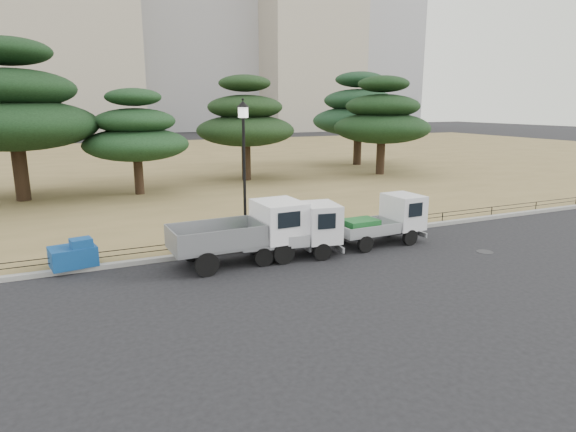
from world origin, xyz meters
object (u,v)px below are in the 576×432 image
truck_large (247,230)px  truck_kei_front (297,231)px  street_lamp (244,149)px  truck_kei_rear (385,220)px  tarp_pile (74,255)px

truck_large → truck_kei_front: 1.82m
street_lamp → truck_kei_front: bearing=-52.8°
truck_kei_front → truck_kei_rear: bearing=9.9°
truck_kei_rear → street_lamp: (-5.15, 1.59, 2.79)m
truck_large → truck_kei_front: bearing=-9.7°
truck_large → street_lamp: size_ratio=0.89×
truck_kei_front → truck_kei_rear: 3.83m
truck_kei_rear → street_lamp: 6.07m
truck_kei_front → truck_large: bearing=-179.4°
truck_kei_front → tarp_pile: bearing=174.7°
truck_kei_front → street_lamp: 3.53m
truck_kei_rear → tarp_pile: bearing=169.9°
truck_kei_front → street_lamp: size_ratio=0.70×
street_lamp → tarp_pile: street_lamp is taller
tarp_pile → truck_kei_front: bearing=-13.0°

